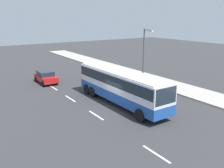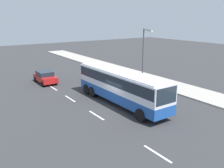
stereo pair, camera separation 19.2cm
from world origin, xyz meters
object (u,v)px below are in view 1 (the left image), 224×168
coach_bus (120,84)px  street_lamp (144,52)px  car_red_compact (46,77)px  car_black_sedan (98,73)px

coach_bus → street_lamp: 8.92m
car_red_compact → street_lamp: size_ratio=0.62×
coach_bus → street_lamp: street_lamp is taller
street_lamp → coach_bus: bearing=-55.8°
coach_bus → street_lamp: size_ratio=1.76×
car_black_sedan → street_lamp: 7.09m
car_red_compact → street_lamp: street_lamp is taller
car_red_compact → car_black_sedan: car_red_compact is taller
car_red_compact → car_black_sedan: size_ratio=0.90×
car_black_sedan → street_lamp: bearing=41.5°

